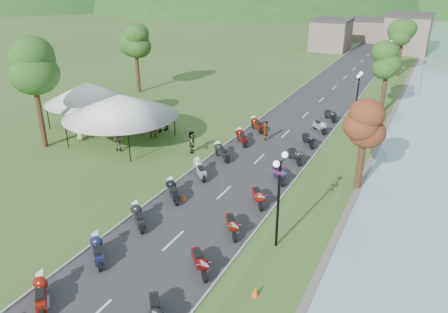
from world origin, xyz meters
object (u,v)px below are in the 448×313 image
at_px(pedestrian_a, 154,137).
at_px(pedestrian_b, 119,150).
at_px(vendor_tent_main, 121,118).
at_px(pedestrian_c, 159,132).

bearing_deg(pedestrian_a, pedestrian_b, -141.68).
relative_size(vendor_tent_main, pedestrian_c, 3.17).
relative_size(pedestrian_a, pedestrian_b, 1.22).
distance_m(vendor_tent_main, pedestrian_b, 2.82).
height_order(vendor_tent_main, pedestrian_c, vendor_tent_main).
height_order(pedestrian_a, pedestrian_b, pedestrian_a).
xyz_separation_m(vendor_tent_main, pedestrian_b, (0.91, -1.76, -2.00)).
bearing_deg(pedestrian_a, vendor_tent_main, -171.37).
relative_size(pedestrian_b, pedestrian_c, 0.82).
distance_m(pedestrian_b, pedestrian_c, 4.99).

